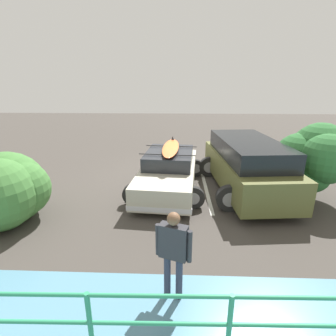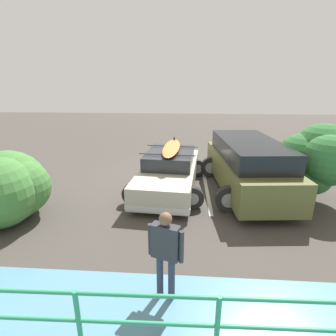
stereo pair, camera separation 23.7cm
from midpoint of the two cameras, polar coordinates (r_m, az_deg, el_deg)
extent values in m
cube|color=#423D38|center=(9.95, 0.47, -2.74)|extent=(44.00, 44.00, 0.02)
cube|color=silver|center=(9.24, 9.14, -4.60)|extent=(0.12, 3.84, 0.00)
cube|color=#B7B29E|center=(9.03, 1.01, -1.42)|extent=(2.13, 4.63, 0.67)
cube|color=#23262B|center=(9.03, 1.19, 2.28)|extent=(1.72, 2.28, 0.45)
cube|color=silver|center=(7.11, -1.46, -8.97)|extent=(1.79, 0.25, 0.14)
cube|color=silver|center=(11.17, 2.56, 1.31)|extent=(1.79, 0.25, 0.14)
cylinder|color=black|center=(7.73, 6.21, -6.47)|extent=(0.67, 0.18, 0.67)
cylinder|color=#99999E|center=(7.73, 6.21, -6.47)|extent=(0.37, 0.19, 0.37)
cylinder|color=black|center=(8.00, -6.78, -5.64)|extent=(0.67, 0.18, 0.67)
cylinder|color=#99999E|center=(8.00, -6.78, -5.64)|extent=(0.37, 0.19, 0.37)
cylinder|color=black|center=(10.33, 7.00, -0.05)|extent=(0.67, 0.18, 0.67)
cylinder|color=#99999E|center=(10.33, 7.00, -0.05)|extent=(0.37, 0.19, 0.37)
cylinder|color=black|center=(10.53, -2.78, 0.42)|extent=(0.67, 0.18, 0.67)
cylinder|color=#99999E|center=(10.53, -2.78, 0.42)|extent=(0.37, 0.19, 0.37)
cylinder|color=black|center=(8.39, 0.66, 2.90)|extent=(1.84, 0.19, 0.03)
cylinder|color=black|center=(9.53, 1.68, 4.77)|extent=(1.84, 0.19, 0.03)
ellipsoid|color=orange|center=(9.08, 1.53, 4.48)|extent=(0.65, 2.69, 0.09)
cone|color=black|center=(10.09, 2.03, 6.55)|extent=(0.10, 0.10, 0.14)
cube|color=brown|center=(9.16, 17.55, -0.64)|extent=(2.29, 5.03, 0.94)
cube|color=black|center=(8.96, 18.01, 3.96)|extent=(2.04, 3.95, 0.58)
cylinder|color=black|center=(11.47, 13.71, 3.94)|extent=(0.71, 0.24, 0.70)
cylinder|color=black|center=(8.40, 26.62, -5.97)|extent=(0.78, 0.22, 0.78)
cylinder|color=#99999E|center=(8.40, 26.62, -5.97)|extent=(0.43, 0.23, 0.43)
cylinder|color=black|center=(7.71, 13.93, -6.59)|extent=(0.78, 0.22, 0.78)
cylinder|color=#99999E|center=(7.71, 13.93, -6.59)|extent=(0.43, 0.23, 0.43)
cylinder|color=black|center=(10.89, 19.77, 0.24)|extent=(0.78, 0.22, 0.78)
cylinder|color=#99999E|center=(10.89, 19.77, 0.24)|extent=(0.43, 0.23, 0.43)
cylinder|color=black|center=(10.37, 9.91, 0.18)|extent=(0.78, 0.22, 0.78)
cylinder|color=#99999E|center=(10.37, 9.91, 0.18)|extent=(0.43, 0.23, 0.43)
cylinder|color=#33384C|center=(4.80, 2.30, -22.93)|extent=(0.12, 0.12, 0.80)
cylinder|color=#33384C|center=(4.86, -0.26, -22.29)|extent=(0.12, 0.12, 0.80)
cube|color=#333338|center=(4.40, 1.06, -15.75)|extent=(0.50, 0.33, 0.60)
sphere|color=brown|center=(4.19, 1.10, -11.02)|extent=(0.22, 0.22, 0.22)
cylinder|color=#333338|center=(4.34, 4.55, -16.78)|extent=(0.08, 0.08, 0.56)
cylinder|color=#333338|center=(4.51, -2.27, -15.24)|extent=(0.08, 0.08, 0.56)
cylinder|color=#2D9366|center=(4.03, 12.58, -31.07)|extent=(0.07, 0.07, 1.06)
cylinder|color=#2D9366|center=(4.15, -17.03, -29.66)|extent=(0.07, 0.07, 1.06)
cylinder|color=#2D9366|center=(3.66, 13.17, -25.92)|extent=(7.23, 0.22, 0.06)
cylinder|color=#2D9366|center=(3.99, 12.64, -30.57)|extent=(7.23, 0.22, 0.06)
cylinder|color=brown|center=(8.36, -29.20, -7.99)|extent=(0.36, 0.36, 0.38)
sphere|color=#427A38|center=(7.67, -32.07, -4.57)|extent=(1.79, 1.79, 1.79)
sphere|color=#427A38|center=(8.09, -30.09, -2.46)|extent=(1.32, 1.32, 1.32)
sphere|color=#427A38|center=(7.89, -28.54, -3.69)|extent=(1.48, 1.48, 1.48)
sphere|color=#427A38|center=(8.20, -30.53, -3.48)|extent=(1.94, 1.94, 1.94)
cylinder|color=brown|center=(9.17, 28.66, -5.13)|extent=(0.32, 0.32, 0.53)
sphere|color=#2D6B33|center=(9.06, 25.97, 0.85)|extent=(1.07, 1.07, 1.07)
sphere|color=#2D6B33|center=(9.07, 27.77, 1.73)|extent=(1.57, 1.57, 1.57)
sphere|color=#2D6B33|center=(8.77, 31.10, 1.61)|extent=(1.07, 1.07, 1.07)
sphere|color=#2D6B33|center=(9.42, 29.94, 3.95)|extent=(1.27, 1.27, 1.27)
sphere|color=#2D6B33|center=(8.81, 29.79, -1.58)|extent=(1.07, 1.07, 1.07)
sphere|color=#2D6B33|center=(8.65, 32.12, 1.44)|extent=(1.45, 1.45, 1.45)
sphere|color=#2D6B33|center=(9.18, 31.11, 3.32)|extent=(1.62, 1.62, 1.62)
camera|label=1|loc=(0.12, -89.18, 0.27)|focal=28.00mm
camera|label=2|loc=(0.12, 90.82, -0.27)|focal=28.00mm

